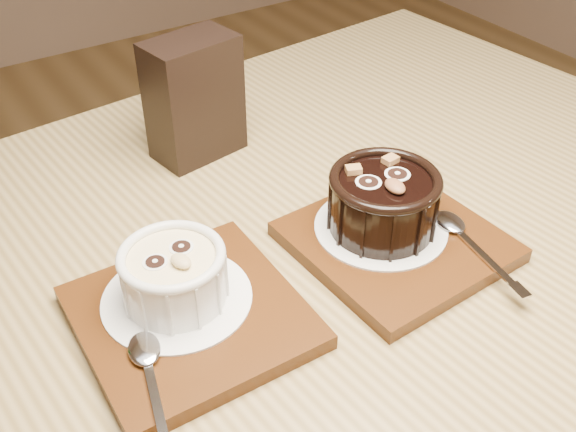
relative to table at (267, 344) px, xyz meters
name	(u,v)px	position (x,y,z in m)	size (l,w,h in m)	color
table	(267,344)	(0.00, 0.00, 0.00)	(1.27, 0.90, 0.75)	olive
tray_left	(191,317)	(-0.08, -0.01, 0.10)	(0.18, 0.18, 0.01)	#4D260C
doily_left	(177,298)	(-0.09, 0.01, 0.11)	(0.13, 0.13, 0.00)	white
ramekin_white	(174,273)	(-0.09, 0.01, 0.14)	(0.09, 0.09, 0.05)	white
spoon_left	(152,382)	(-0.14, -0.07, 0.11)	(0.03, 0.13, 0.01)	silver
tray_right	(396,242)	(0.13, -0.03, 0.10)	(0.18, 0.18, 0.01)	#4D260C
doily_right	(381,227)	(0.12, -0.01, 0.11)	(0.13, 0.13, 0.00)	white
ramekin_dark	(384,199)	(0.12, -0.01, 0.14)	(0.11, 0.11, 0.06)	black
spoon_right	(471,242)	(0.18, -0.08, 0.11)	(0.03, 0.13, 0.01)	silver
condiment_stand	(194,98)	(0.05, 0.23, 0.16)	(0.10, 0.06, 0.14)	black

